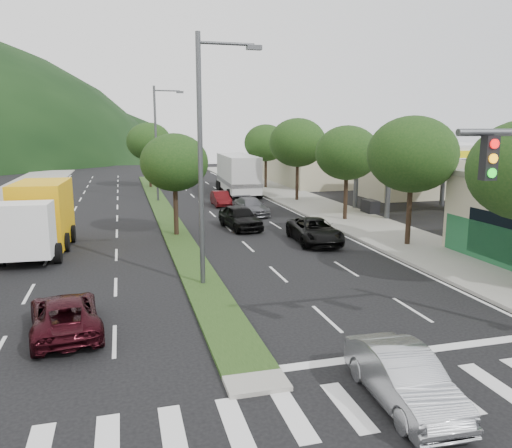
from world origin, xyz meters
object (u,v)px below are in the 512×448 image
object	(u,v)px
tree_med_far	(149,142)
car_queue_a	(240,217)
tree_r_d	(298,143)
streetlight_mid	(158,138)
tree_med_near	(174,163)
box_truck	(40,220)
streetlight_near	(205,149)
car_queue_d	(315,231)
car_queue_b	(251,206)
suv_maroon	(65,315)
sedan_silver	(403,378)
motorhome	(238,174)
tree_r_b	(412,154)
car_queue_c	(221,199)
tree_r_c	(347,153)
tree_r_e	(266,143)

from	to	relation	value
tree_med_far	car_queue_a	distance (m)	25.52
tree_r_d	streetlight_mid	world-z (taller)	streetlight_mid
tree_med_near	box_truck	distance (m)	8.03
streetlight_near	streetlight_mid	size ratio (longest dim) A/B	1.00
car_queue_d	car_queue_b	bearing A→B (deg)	100.43
tree_r_d	suv_maroon	distance (m)	31.14
streetlight_mid	car_queue_a	world-z (taller)	streetlight_mid
sedan_silver	suv_maroon	xyz separation A→B (m)	(-8.10, 6.48, -0.04)
tree_med_near	streetlight_mid	world-z (taller)	streetlight_mid
tree_med_near	streetlight_mid	size ratio (longest dim) A/B	0.60
streetlight_near	motorhome	size ratio (longest dim) A/B	0.98
suv_maroon	car_queue_a	size ratio (longest dim) A/B	0.97
tree_r_b	car_queue_c	bearing A→B (deg)	112.36
tree_r_d	car_queue_c	distance (m)	8.46
car_queue_d	box_truck	bearing A→B (deg)	176.51
tree_r_c	tree_r_d	size ratio (longest dim) A/B	0.90
motorhome	suv_maroon	bearing A→B (deg)	-108.79
car_queue_a	tree_med_near	bearing A→B (deg)	-171.79
sedan_silver	tree_med_near	bearing A→B (deg)	101.26
tree_r_d	box_truck	distance (m)	24.05
tree_r_c	streetlight_near	world-z (taller)	streetlight_near
tree_med_far	car_queue_a	bearing A→B (deg)	-80.31
tree_r_b	tree_med_far	distance (m)	34.18
streetlight_mid	motorhome	distance (m)	9.09
tree_med_far	car_queue_c	bearing A→B (deg)	-71.60
tree_r_b	motorhome	xyz separation A→B (m)	(-4.01, 24.08, -2.98)
car_queue_d	motorhome	xyz separation A→B (m)	(0.59, 21.88, 1.37)
tree_r_c	car_queue_d	xyz separation A→B (m)	(-4.60, -5.81, -4.06)
tree_r_c	streetlight_mid	size ratio (longest dim) A/B	0.65
tree_r_d	sedan_silver	xyz separation A→B (m)	(-8.89, -32.18, -4.53)
tree_r_b	car_queue_a	distance (m)	11.41
tree_med_near	car_queue_c	size ratio (longest dim) A/B	1.63
streetlight_near	car_queue_c	distance (m)	22.28
tree_r_d	car_queue_d	size ratio (longest dim) A/B	1.45
box_truck	tree_med_near	bearing A→B (deg)	-162.12
tree_r_b	car_queue_b	xyz separation A→B (m)	(-5.75, 12.19, -4.40)
tree_r_c	tree_r_d	xyz separation A→B (m)	(0.00, 10.00, 0.43)
streetlight_mid	car_queue_d	size ratio (longest dim) A/B	2.02
tree_r_c	streetlight_mid	xyz separation A→B (m)	(-11.79, 13.00, 0.84)
car_queue_a	box_truck	world-z (taller)	box_truck
tree_r_d	tree_r_e	xyz separation A→B (m)	(0.00, 10.00, -0.29)
box_truck	motorhome	size ratio (longest dim) A/B	0.73
tree_r_d	tree_r_b	bearing A→B (deg)	-90.00
tree_r_b	streetlight_near	xyz separation A→B (m)	(-11.79, -4.00, 0.55)
streetlight_near	car_queue_c	world-z (taller)	streetlight_near
car_queue_a	motorhome	size ratio (longest dim) A/B	0.44
tree_med_far	car_queue_d	world-z (taller)	tree_med_far
tree_r_d	motorhome	xyz separation A→B (m)	(-4.01, 6.08, -3.13)
suv_maroon	streetlight_near	bearing A→B (deg)	-152.42
tree_med_far	car_queue_d	distance (m)	31.01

